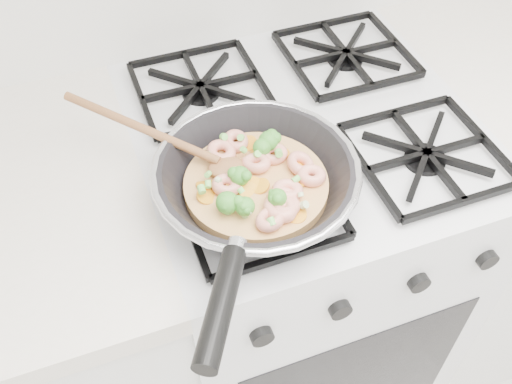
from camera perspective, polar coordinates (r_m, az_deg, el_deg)
name	(u,v)px	position (r m, az deg, el deg)	size (l,w,h in m)	color
stove	(294,266)	(1.38, 3.74, -7.25)	(0.60, 0.60, 0.92)	silver
skillet	(255,182)	(0.87, -0.09, 1.02)	(0.40, 0.52, 0.09)	black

